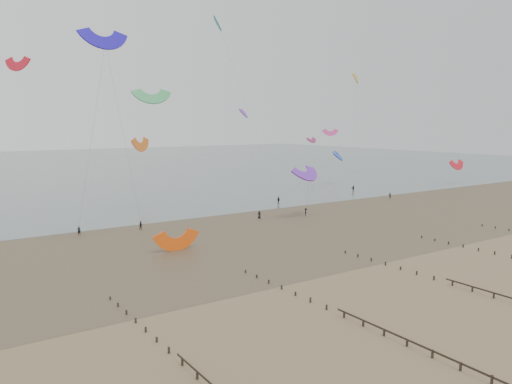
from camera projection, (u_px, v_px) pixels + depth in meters
ground at (389, 278)px, 63.52m from camera, size 500.00×500.00×0.00m
sea_and_shore at (224, 233)px, 89.52m from camera, size 500.00×665.00×0.03m
kitesurfer_lead at (79, 231)px, 87.98m from camera, size 0.66×0.55×1.56m
kitesurfers at (265, 207)px, 113.02m from camera, size 106.32×23.35×1.82m
grounded_kite at (177, 250)px, 77.31m from camera, size 6.34×4.94×3.48m
kites_airborne at (73, 119)px, 127.94m from camera, size 232.91×113.24×42.50m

